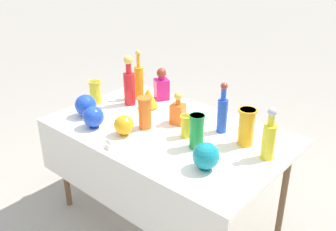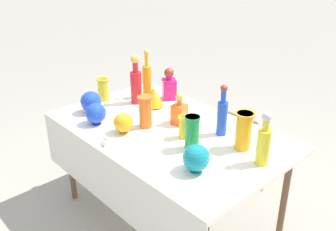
# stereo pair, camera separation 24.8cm
# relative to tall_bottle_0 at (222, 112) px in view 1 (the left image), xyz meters

# --- Properties ---
(ground_plane) EXTENTS (40.00, 40.00, 0.00)m
(ground_plane) POSITION_rel_tall_bottle_0_xyz_m (-0.29, -0.21, -0.90)
(ground_plane) COLOR #A0998C
(display_table) EXTENTS (1.61, 1.00, 0.76)m
(display_table) POSITION_rel_tall_bottle_0_xyz_m (-0.29, -0.25, -0.21)
(display_table) COLOR white
(display_table) RESTS_ON ground
(tall_bottle_0) EXTENTS (0.07, 0.07, 0.34)m
(tall_bottle_0) POSITION_rel_tall_bottle_0_xyz_m (0.00, 0.00, 0.00)
(tall_bottle_0) COLOR blue
(tall_bottle_0) RESTS_ON display_table
(tall_bottle_1) EXTENTS (0.08, 0.08, 0.32)m
(tall_bottle_1) POSITION_rel_tall_bottle_0_xyz_m (0.39, -0.11, -0.01)
(tall_bottle_1) COLOR yellow
(tall_bottle_1) RESTS_ON display_table
(tall_bottle_2) EXTENTS (0.07, 0.07, 0.39)m
(tall_bottle_2) POSITION_rel_tall_bottle_0_xyz_m (-0.83, 0.06, 0.01)
(tall_bottle_2) COLOR orange
(tall_bottle_2) RESTS_ON display_table
(tall_bottle_3) EXTENTS (0.09, 0.09, 0.39)m
(tall_bottle_3) POSITION_rel_tall_bottle_0_xyz_m (-0.79, -0.08, 0.02)
(tall_bottle_3) COLOR red
(tall_bottle_3) RESTS_ON display_table
(square_decanter_0) EXTENTS (0.11, 0.11, 0.23)m
(square_decanter_0) POSITION_rel_tall_bottle_0_xyz_m (-0.30, -0.09, -0.05)
(square_decanter_0) COLOR orange
(square_decanter_0) RESTS_ON display_table
(square_decanter_1) EXTENTS (0.15, 0.15, 0.26)m
(square_decanter_1) POSITION_rel_tall_bottle_0_xyz_m (-0.68, 0.16, -0.03)
(square_decanter_1) COLOR #C61972
(square_decanter_1) RESTS_ON display_table
(slender_vase_0) EXTENTS (0.08, 0.08, 0.15)m
(slender_vase_0) POSITION_rel_tall_bottle_0_xyz_m (-0.13, -0.21, -0.06)
(slender_vase_0) COLOR yellow
(slender_vase_0) RESTS_ON display_table
(slender_vase_1) EXTENTS (0.10, 0.10, 0.22)m
(slender_vase_1) POSITION_rel_tall_bottle_0_xyz_m (-0.42, -0.29, -0.02)
(slender_vase_1) COLOR orange
(slender_vase_1) RESTS_ON display_table
(slender_vase_2) EXTENTS (0.12, 0.12, 0.24)m
(slender_vase_2) POSITION_rel_tall_bottle_0_xyz_m (0.21, -0.05, -0.02)
(slender_vase_2) COLOR orange
(slender_vase_2) RESTS_ON display_table
(slender_vase_3) EXTENTS (0.10, 0.10, 0.18)m
(slender_vase_3) POSITION_rel_tall_bottle_0_xyz_m (-1.01, -0.24, -0.04)
(slender_vase_3) COLOR yellow
(slender_vase_3) RESTS_ON display_table
(slender_vase_4) EXTENTS (0.10, 0.10, 0.22)m
(slender_vase_4) POSITION_rel_tall_bottle_0_xyz_m (0.00, -0.28, -0.03)
(slender_vase_4) COLOR #198C38
(slender_vase_4) RESTS_ON display_table
(fluted_vase_0) EXTENTS (0.15, 0.15, 0.16)m
(fluted_vase_0) POSITION_rel_tall_bottle_0_xyz_m (-0.64, -0.03, -0.06)
(fluted_vase_0) COLOR orange
(fluted_vase_0) RESTS_ON display_table
(round_bowl_0) EXTENTS (0.13, 0.13, 0.14)m
(round_bowl_0) POSITION_rel_tall_bottle_0_xyz_m (-0.45, -0.46, -0.07)
(round_bowl_0) COLOR orange
(round_bowl_0) RESTS_ON display_table
(round_bowl_1) EXTENTS (0.14, 0.14, 0.15)m
(round_bowl_1) POSITION_rel_tall_bottle_0_xyz_m (-0.69, -0.52, -0.06)
(round_bowl_1) COLOR blue
(round_bowl_1) RESTS_ON display_table
(round_bowl_2) EXTENTS (0.15, 0.15, 0.16)m
(round_bowl_2) POSITION_rel_tall_bottle_0_xyz_m (-0.87, -0.44, -0.06)
(round_bowl_2) COLOR blue
(round_bowl_2) RESTS_ON display_table
(round_bowl_3) EXTENTS (0.15, 0.15, 0.16)m
(round_bowl_3) POSITION_rel_tall_bottle_0_xyz_m (0.19, -0.44, -0.06)
(round_bowl_3) COLOR teal
(round_bowl_3) RESTS_ON display_table
(price_tag_left) EXTENTS (0.05, 0.02, 0.03)m
(price_tag_left) POSITION_rel_tall_bottle_0_xyz_m (-0.39, -0.65, -0.13)
(price_tag_left) COLOR white
(price_tag_left) RESTS_ON display_table
(price_tag_center) EXTENTS (0.06, 0.02, 0.05)m
(price_tag_center) POSITION_rel_tall_bottle_0_xyz_m (-0.40, -0.63, -0.12)
(price_tag_center) COLOR white
(price_tag_center) RESTS_ON display_table
(cardboard_box_behind_left) EXTENTS (0.46, 0.40, 0.42)m
(cardboard_box_behind_left) POSITION_rel_tall_bottle_0_xyz_m (-0.53, 0.83, -0.73)
(cardboard_box_behind_left) COLOR tan
(cardboard_box_behind_left) RESTS_ON ground
(cardboard_box_behind_right) EXTENTS (0.44, 0.38, 0.42)m
(cardboard_box_behind_right) POSITION_rel_tall_bottle_0_xyz_m (-0.21, 0.70, -0.73)
(cardboard_box_behind_right) COLOR tan
(cardboard_box_behind_right) RESTS_ON ground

